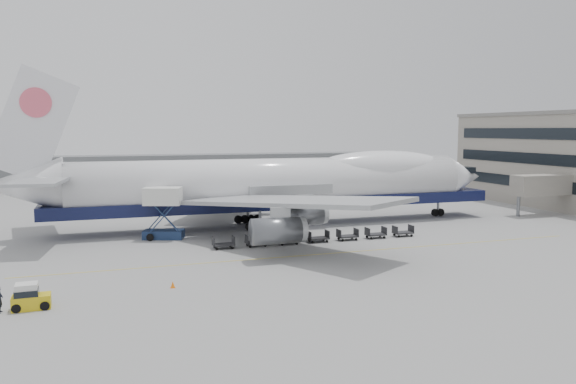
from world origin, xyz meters
name	(u,v)px	position (x,y,z in m)	size (l,w,h in m)	color
ground	(308,243)	(0.00, 0.00, 0.00)	(260.00, 260.00, 0.00)	gray
apron_line	(328,254)	(0.00, -6.00, 0.01)	(60.00, 0.15, 0.01)	gold
hangar	(155,171)	(-10.00, 70.00, 3.50)	(110.00, 8.00, 7.00)	slate
airliner	(280,183)	(0.64, 12.00, 5.62)	(67.00, 55.30, 19.98)	white
catering_truck	(163,210)	(-15.11, 7.56, 3.43)	(5.04, 4.16, 6.01)	#19294B
baggage_tug	(30,298)	(-27.01, -15.67, 0.83)	(2.60, 1.46, 1.88)	gold
traffic_cone	(173,285)	(-16.72, -13.49, 0.26)	(0.37, 0.37, 0.55)	orange
dolly_0	(224,244)	(-9.68, -0.17, 0.53)	(2.30, 1.35, 1.30)	#2D2D30
dolly_1	(256,242)	(-6.05, -0.17, 0.53)	(2.30, 1.35, 1.30)	#2D2D30
dolly_2	(288,240)	(-2.43, -0.17, 0.53)	(2.30, 1.35, 1.30)	#2D2D30
dolly_3	(318,238)	(1.20, -0.17, 0.53)	(2.30, 1.35, 1.30)	#2D2D30
dolly_4	(347,236)	(4.83, -0.17, 0.53)	(2.30, 1.35, 1.30)	#2D2D30
dolly_5	(376,234)	(8.45, -0.17, 0.53)	(2.30, 1.35, 1.30)	#2D2D30
dolly_6	(403,232)	(12.08, -0.17, 0.53)	(2.30, 1.35, 1.30)	#2D2D30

